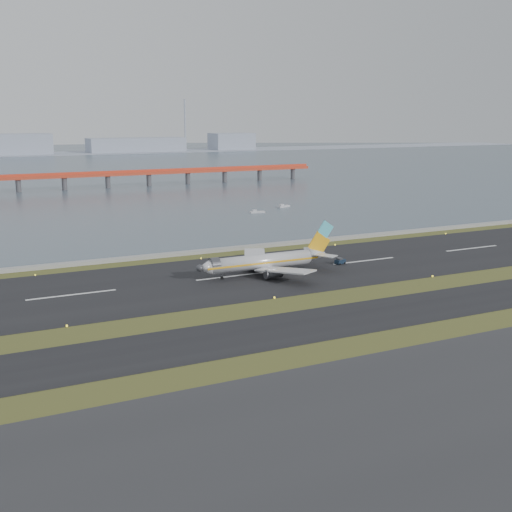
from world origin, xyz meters
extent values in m
plane|color=#384719|center=(0.00, 0.00, 0.00)|extent=(1000.00, 1000.00, 0.00)
cube|color=#2B2B2D|center=(0.00, -55.00, 0.05)|extent=(1000.00, 50.00, 0.10)
cube|color=black|center=(0.00, -12.00, 0.05)|extent=(1000.00, 18.00, 0.10)
cube|color=black|center=(0.00, 30.00, 0.05)|extent=(1000.00, 45.00, 0.10)
cube|color=gray|center=(0.00, 60.00, 0.50)|extent=(1000.00, 2.50, 1.00)
cube|color=#41535E|center=(0.00, 460.00, 0.00)|extent=(1400.00, 800.00, 1.30)
cube|color=red|center=(20.00, 250.00, 7.50)|extent=(260.00, 5.00, 1.60)
cube|color=red|center=(20.00, 250.00, 9.00)|extent=(260.00, 0.40, 1.40)
cylinder|color=#4C4C51|center=(20.00, 250.00, 3.00)|extent=(2.80, 2.80, 7.00)
cylinder|color=#4C4C51|center=(116.00, 250.00, 3.00)|extent=(2.80, 2.80, 7.00)
cube|color=#97A0B3|center=(0.00, 620.00, 0.00)|extent=(1400.00, 80.00, 1.00)
cube|color=#97A0B3|center=(10.00, 620.00, 11.00)|extent=(70.00, 35.00, 22.00)
cube|color=#97A0B3|center=(140.00, 620.00, 8.00)|extent=(110.00, 35.00, 16.00)
cube|color=#97A0B3|center=(260.00, 620.00, 10.00)|extent=(50.00, 35.00, 20.00)
cylinder|color=#97A0B3|center=(200.00, 620.00, 30.00)|extent=(1.80, 1.80, 60.00)
cylinder|color=silver|center=(7.18, 28.34, 3.50)|extent=(28.00, 3.80, 3.80)
cone|color=silver|center=(-8.42, 28.34, 3.50)|extent=(3.20, 3.80, 3.80)
cone|color=silver|center=(23.38, 28.34, 3.80)|extent=(5.00, 3.80, 3.80)
cube|color=yellow|center=(7.18, 26.42, 3.50)|extent=(31.00, 0.06, 0.45)
cube|color=yellow|center=(7.18, 30.26, 3.50)|extent=(31.00, 0.06, 0.45)
cube|color=silver|center=(9.38, 19.84, 2.80)|extent=(11.31, 15.89, 1.66)
cube|color=silver|center=(9.38, 36.84, 2.80)|extent=(11.31, 15.89, 1.66)
cylinder|color=#3B3C40|center=(7.68, 22.34, 1.60)|extent=(4.20, 2.10, 2.10)
cylinder|color=#3B3C40|center=(7.68, 34.34, 1.60)|extent=(4.20, 2.10, 2.10)
cube|color=yellow|center=(24.18, 28.34, 6.70)|extent=(6.80, 0.35, 6.85)
cube|color=#51CFE7|center=(26.08, 28.34, 10.40)|extent=(4.85, 0.37, 4.90)
cube|color=silver|center=(23.68, 24.54, 4.30)|extent=(5.64, 6.80, 0.22)
cube|color=silver|center=(23.68, 32.14, 4.30)|extent=(5.64, 6.80, 0.22)
cylinder|color=black|center=(-3.82, 28.34, 0.45)|extent=(0.80, 0.28, 0.80)
cylinder|color=black|center=(8.68, 25.54, 0.55)|extent=(1.00, 0.38, 1.00)
cylinder|color=black|center=(8.68, 31.14, 0.55)|extent=(1.00, 0.38, 1.00)
cube|color=#122133|center=(31.86, 29.67, 0.82)|extent=(3.26, 2.39, 1.09)
cube|color=#3B3C40|center=(31.51, 29.56, 1.55)|extent=(1.61, 1.67, 0.64)
cylinder|color=black|center=(31.10, 28.69, 0.32)|extent=(0.69, 0.44, 0.64)
cylinder|color=black|center=(30.69, 30.09, 0.32)|extent=(0.69, 0.44, 0.64)
cylinder|color=black|center=(33.02, 29.25, 0.32)|extent=(0.69, 0.44, 0.64)
cylinder|color=black|center=(32.62, 30.65, 0.32)|extent=(0.69, 0.44, 0.64)
cube|color=silver|center=(53.69, 125.59, 0.35)|extent=(6.43, 3.05, 0.79)
cube|color=silver|center=(52.39, 125.83, 1.06)|extent=(2.00, 1.72, 0.79)
cube|color=silver|center=(71.73, 136.09, 0.37)|extent=(6.83, 4.09, 0.84)
cube|color=silver|center=(70.41, 135.63, 1.12)|extent=(2.25, 2.02, 0.84)
camera|label=1|loc=(-63.68, -113.97, 39.49)|focal=45.00mm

